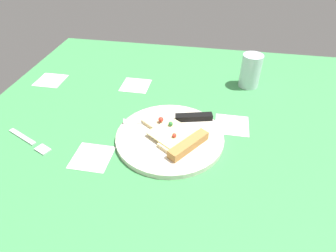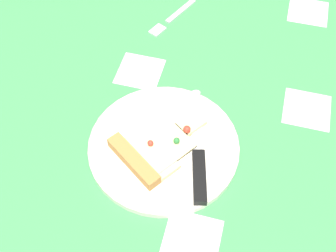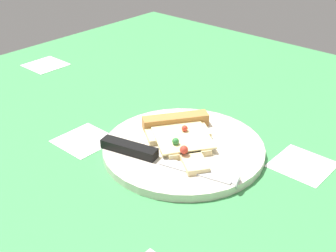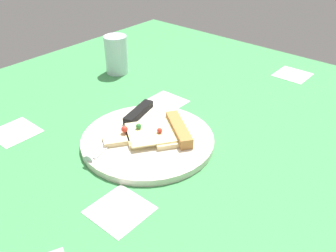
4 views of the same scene
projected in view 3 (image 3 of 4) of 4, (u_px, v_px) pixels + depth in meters
ground_plane at (168, 144)px, 80.84cm from camera, size 123.68×123.68×3.00cm
plate at (183, 148)px, 75.41cm from camera, size 27.51×27.51×1.38cm
pizza_slice at (180, 134)px, 76.85cm from camera, size 16.36×18.73×2.69cm
knife at (153, 156)px, 70.94cm from camera, size 8.01×23.77×2.45cm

